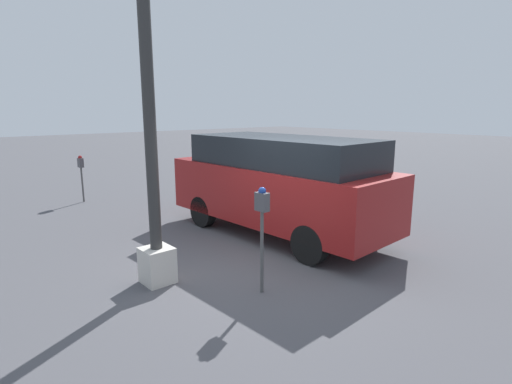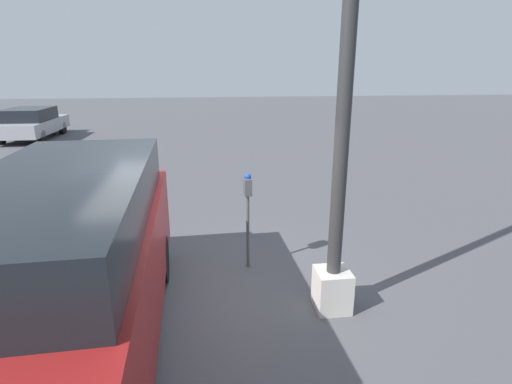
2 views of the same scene
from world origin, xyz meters
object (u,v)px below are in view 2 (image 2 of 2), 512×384
object	(u,v)px
parking_meter_near	(248,199)
parked_van	(66,263)
lamp_post	(343,116)
car_distant	(31,123)

from	to	relation	value
parking_meter_near	parked_van	bearing A→B (deg)	-51.98
parking_meter_near	lamp_post	world-z (taller)	lamp_post
lamp_post	parked_van	size ratio (longest dim) A/B	1.38
parking_meter_near	lamp_post	bearing A→B (deg)	34.06
car_distant	parking_meter_near	bearing A→B (deg)	-147.83
car_distant	lamp_post	bearing A→B (deg)	-147.37
parking_meter_near	parked_van	world-z (taller)	parked_van
parking_meter_near	parked_van	distance (m)	2.75
parking_meter_near	car_distant	world-z (taller)	parking_meter_near
parking_meter_near	car_distant	bearing A→B (deg)	-150.83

